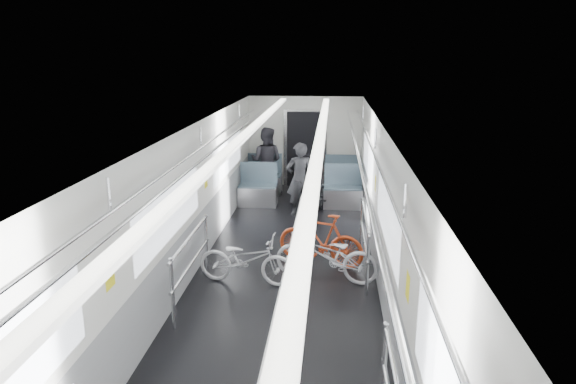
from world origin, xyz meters
name	(u,v)px	position (x,y,z in m)	size (l,w,h in m)	color
car_shell	(288,197)	(0.00, 1.78, 1.13)	(3.02, 14.01, 2.41)	black
bike_left_far	(246,259)	(-0.57, 0.77, 0.40)	(0.53, 1.52, 0.80)	#B9B9BE
bike_right_mid	(326,255)	(0.67, 0.96, 0.43)	(0.57, 1.64, 0.86)	#ACACB1
bike_right_far	(321,239)	(0.56, 1.61, 0.46)	(0.43, 1.53, 0.92)	#A23213
bike_aisle	(314,197)	(0.36, 4.25, 0.46)	(0.61, 1.74, 0.92)	black
person_standing	(299,179)	(0.02, 4.35, 0.82)	(0.60, 0.39, 1.64)	black
person_seated	(266,161)	(-0.93, 6.09, 0.85)	(0.83, 0.64, 1.70)	#29272E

